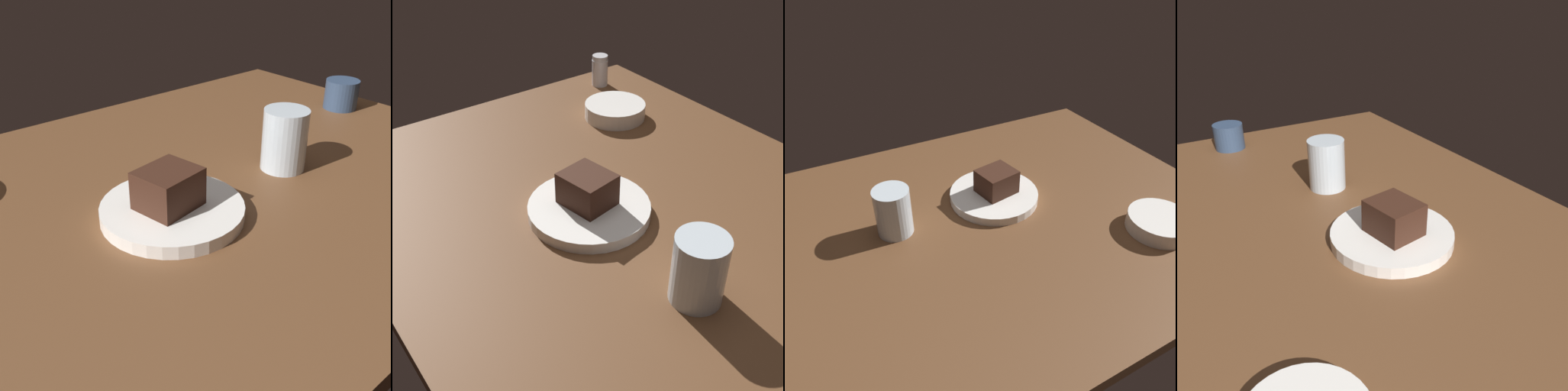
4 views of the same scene
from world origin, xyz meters
TOP-DOWN VIEW (x-y plane):
  - dining_table at (0.00, 0.00)cm, footprint 120.00×84.00cm
  - dessert_plate at (-9.05, -5.82)cm, footprint 21.23×21.23cm
  - chocolate_cake_slice at (-9.64, -5.76)cm, footprint 9.37×8.53cm
  - salt_shaker at (-51.91, 29.65)cm, footprint 4.07×4.07cm
  - water_glass at (15.74, -5.46)cm, footprint 7.74×7.74cm
  - side_bowl at (-35.12, 21.05)cm, footprint 13.77×13.77cm

SIDE VIEW (x-z plane):
  - dining_table at x=0.00cm, z-range 0.00..3.00cm
  - dessert_plate at x=-9.05cm, z-range 3.00..5.03cm
  - side_bowl at x=-35.12cm, z-range 3.00..6.47cm
  - salt_shaker at x=-51.91cm, z-range 2.95..10.78cm
  - chocolate_cake_slice at x=-9.64cm, z-range 5.03..10.80cm
  - water_glass at x=15.74cm, z-range 3.00..13.67cm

